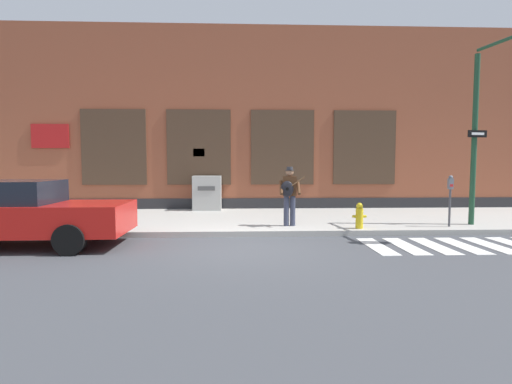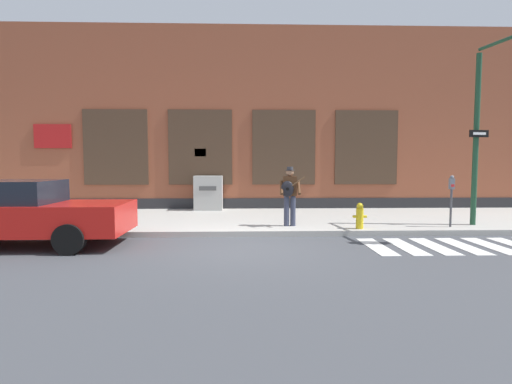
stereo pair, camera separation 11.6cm
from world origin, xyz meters
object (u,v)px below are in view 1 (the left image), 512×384
Objects in this scene: red_car at (23,214)px; utility_box at (207,193)px; parking_meter at (450,193)px; busker at (289,192)px; traffic_light at (502,98)px; fire_hydrant at (359,216)px.

red_car is 6.91m from utility_box.
busker is at bearing 176.33° from parking_meter.
traffic_light is 3.90× the size of utility_box.
red_car is 8.31m from fire_hydrant.
parking_meter is at bearing 149.49° from traffic_light.
red_car is 12.18m from traffic_light.
busker reaches higher than utility_box.
fire_hydrant is (8.20, 1.37, -0.28)m from red_car.
red_car is at bearing -122.62° from utility_box.
red_car is at bearing -175.14° from traffic_light.
traffic_light is 3.51× the size of parking_meter.
utility_box reaches higher than fire_hydrant.
traffic_light is 2.77m from parking_meter.
traffic_light is at bearing 4.86° from red_car.
traffic_light is (11.80, 1.00, 2.85)m from red_car.
utility_box is (3.72, 5.82, 0.03)m from red_car.
red_car reaches higher than utility_box.
traffic_light reaches higher than parking_meter.
red_car is 3.58× the size of utility_box.
fire_hydrant is (1.85, -0.50, -0.61)m from busker.
busker is 6.07m from traffic_light.
traffic_light is at bearing -30.83° from utility_box.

